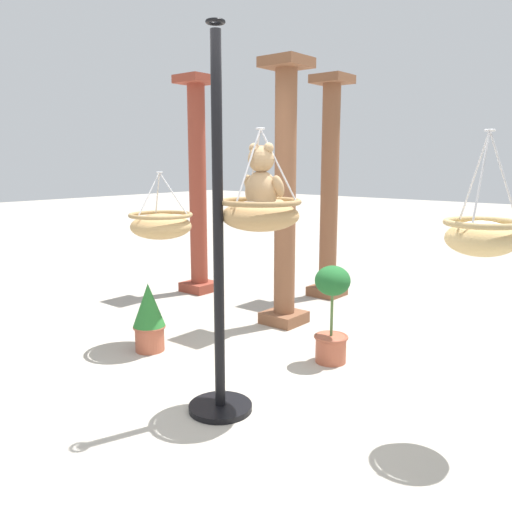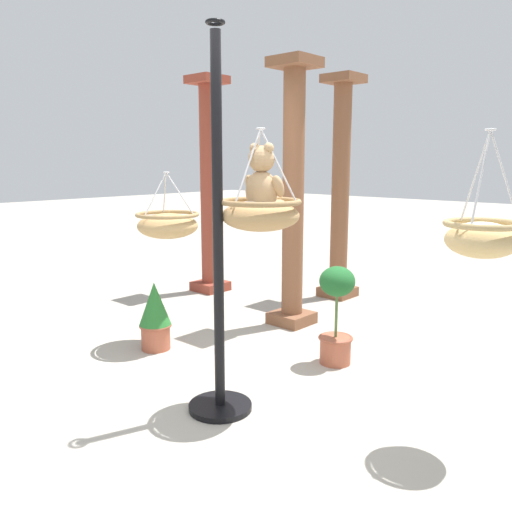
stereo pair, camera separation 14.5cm
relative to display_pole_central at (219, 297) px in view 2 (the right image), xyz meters
name	(u,v)px [view 2 (the right image)]	position (x,y,z in m)	size (l,w,h in m)	color
ground_plane	(253,408)	(0.16, 0.17, -0.80)	(40.00, 40.00, 0.00)	#A8A093
display_pole_central	(219,297)	(0.00, 0.00, 0.00)	(0.44, 0.44, 2.55)	black
hanging_basket_with_teddy	(260,213)	(0.15, 0.25, 0.56)	(0.55, 0.55, 0.68)	#A37F51
teddy_bear	(263,183)	(0.15, 0.27, 0.76)	(0.31, 0.28, 0.45)	tan
hanging_basket_left_high	(168,224)	(-1.33, 0.63, 0.33)	(0.58, 0.58, 0.61)	tan
hanging_basket_right_low	(482,237)	(1.45, 0.69, 0.47)	(0.43, 0.43, 0.72)	tan
greenhouse_pillar_left	(340,193)	(-1.13, 3.17, 0.51)	(0.42, 0.42, 2.72)	brown
greenhouse_pillar_right	(209,191)	(-2.55, 2.28, 0.52)	(0.42, 0.42, 2.75)	brown
greenhouse_pillar_far_back	(293,201)	(-0.85, 1.88, 0.50)	(0.42, 0.42, 2.70)	brown
potted_plant_flowering_red	(155,315)	(-1.29, 0.43, -0.48)	(0.30, 0.30, 0.63)	#AD563D
potted_plant_bushy_green	(336,313)	(0.12, 1.25, -0.36)	(0.30, 0.30, 0.84)	#AD563D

